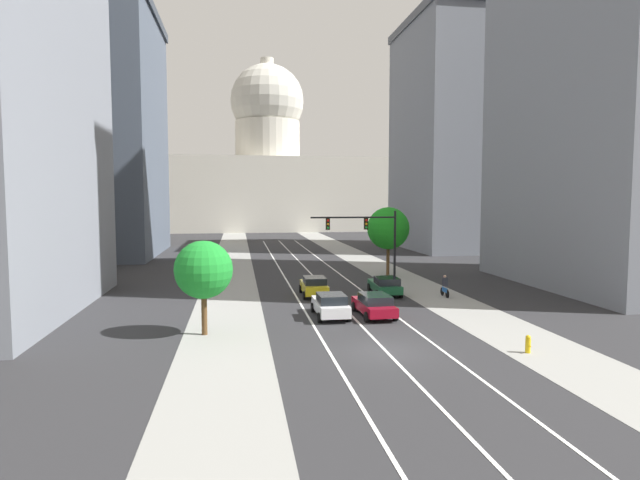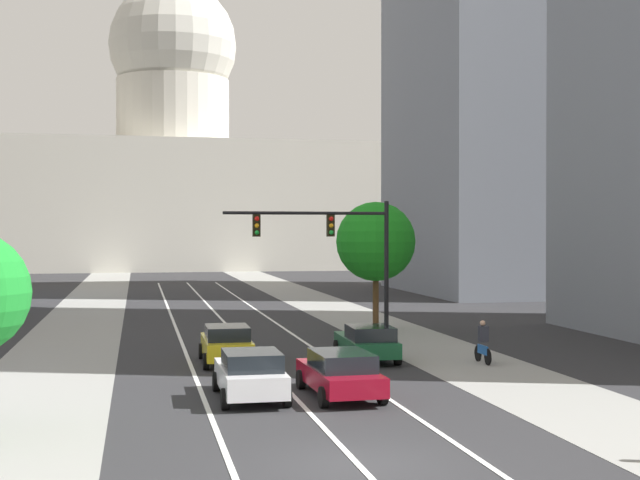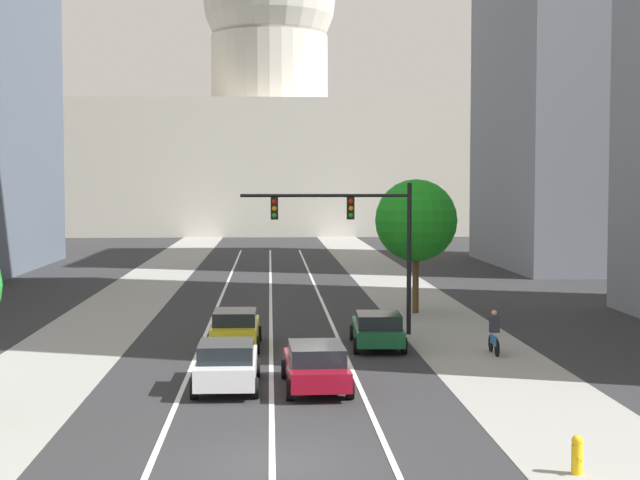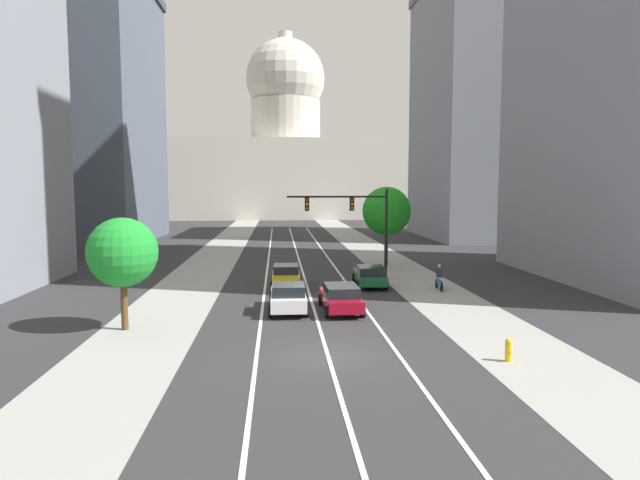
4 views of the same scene
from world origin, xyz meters
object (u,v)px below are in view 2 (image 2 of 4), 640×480
capitol_building (173,170)px  cyclist (483,342)px  car_crimson (340,373)px  car_yellow (227,344)px  street_tree_near_right (376,242)px  car_green (367,342)px  car_white (250,374)px  traffic_signal_mast (336,244)px

capitol_building → cyclist: (8.59, -90.30, -12.66)m
car_crimson → car_yellow: bearing=18.6°
car_crimson → street_tree_near_right: street_tree_near_right is taller
car_green → street_tree_near_right: bearing=-14.7°
car_white → car_green: (5.69, 7.23, -0.05)m
capitol_building → car_white: size_ratio=12.10×
cyclist → street_tree_near_right: 12.30m
car_crimson → cyclist: (7.16, 5.71, 0.07)m
cyclist → car_yellow: bearing=79.1°
car_white → street_tree_near_right: size_ratio=0.66×
car_crimson → cyclist: cyclist is taller
car_white → car_green: bearing=-38.1°
car_yellow → street_tree_near_right: (8.77, 9.63, 3.90)m
car_white → car_crimson: bearing=-93.2°
car_crimson → car_green: car_crimson is taller
car_crimson → traffic_signal_mast: (2.27, 10.61, 3.93)m
car_green → traffic_signal_mast: bearing=12.6°
car_white → cyclist: 11.44m
car_white → traffic_signal_mast: traffic_signal_mast is taller
car_crimson → car_white: car_white is taller
car_green → cyclist: (4.32, -1.69, 0.09)m
cyclist → car_crimson: bearing=128.9°
car_yellow → street_tree_near_right: 13.60m
car_yellow → cyclist: bearing=-100.4°
car_yellow → capitol_building: bearing=-0.1°
traffic_signal_mast → street_tree_near_right: (3.65, 6.71, -0.00)m
cyclist → car_green: bearing=68.9°
traffic_signal_mast → cyclist: (4.89, -4.91, -3.86)m
car_green → car_crimson: bearing=161.5°
car_white → cyclist: cyclist is taller
car_crimson → cyclist: size_ratio=2.77×
car_green → cyclist: bearing=-108.9°
street_tree_near_right → capitol_building: bearing=95.3°
car_yellow → car_green: size_ratio=0.92×
cyclist → street_tree_near_right: size_ratio=0.25×
car_white → capitol_building: bearing=-0.7°
capitol_building → car_green: (4.27, -88.61, -12.75)m
capitol_building → car_yellow: capitol_building is taller
cyclist → capitol_building: bearing=5.8°
car_yellow → car_green: (5.70, -0.30, -0.04)m
capitol_building → car_green: 89.63m
traffic_signal_mast → street_tree_near_right: bearing=61.5°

